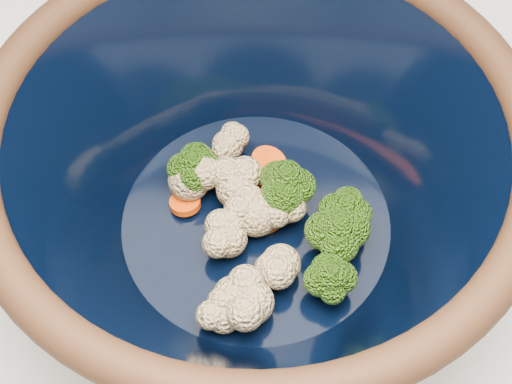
% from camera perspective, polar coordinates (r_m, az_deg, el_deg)
% --- Properties ---
extents(counter, '(1.20, 1.20, 0.90)m').
position_cam_1_polar(counter, '(1.03, 1.67, -14.14)').
color(counter, silver).
rests_on(counter, ground).
extents(mixing_bowl, '(0.44, 0.44, 0.17)m').
position_cam_1_polar(mixing_bowl, '(0.52, 0.00, 1.00)').
color(mixing_bowl, black).
rests_on(mixing_bowl, counter).
extents(vegetable_pile, '(0.16, 0.18, 0.06)m').
position_cam_1_polar(vegetable_pile, '(0.54, 1.04, -2.11)').
color(vegetable_pile, '#608442').
rests_on(vegetable_pile, mixing_bowl).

